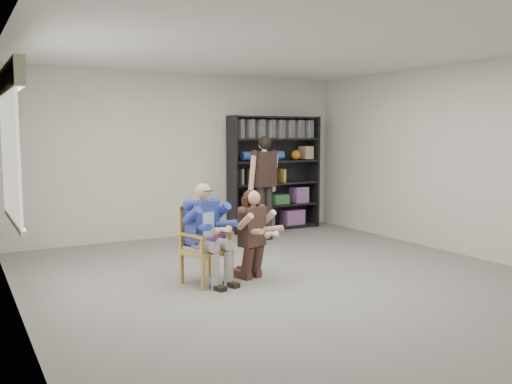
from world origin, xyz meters
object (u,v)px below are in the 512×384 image
armchair (206,245)px  kneeling_woman (254,235)px  seated_man (206,233)px  bookshelf (274,173)px  standing_man (264,189)px

armchair → kneeling_woman: kneeling_woman is taller
seated_man → bookshelf: 3.83m
armchair → standing_man: 2.74m
kneeling_woman → bookshelf: size_ratio=0.53×
armchair → seated_man: size_ratio=0.77×
bookshelf → armchair: bearing=-133.6°
kneeling_woman → standing_man: 2.46m
seated_man → kneeling_woman: bearing=-27.2°
armchair → kneeling_woman: 0.60m
bookshelf → kneeling_woman: bearing=-125.4°
bookshelf → standing_man: (-0.71, -0.84, -0.18)m
standing_man → bookshelf: bearing=39.8°
seated_man → bookshelf: (2.63, 2.76, 0.45)m
seated_man → bookshelf: bookshelf is taller
kneeling_woman → bookshelf: bookshelf is taller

